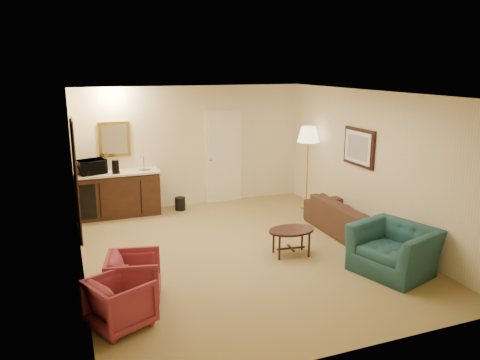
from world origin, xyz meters
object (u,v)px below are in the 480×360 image
(teal_armchair, at_px, (395,242))
(floor_lamp, at_px, (307,168))
(sofa, at_px, (352,213))
(coffee_table, at_px, (291,242))
(waste_bin, at_px, (180,204))
(wetbar_cabinet, at_px, (119,194))
(microwave, at_px, (91,165))
(rose_chair_near, at_px, (134,275))
(rose_chair_far, at_px, (120,300))
(coffee_maker, at_px, (116,167))

(teal_armchair, relative_size, floor_lamp, 0.62)
(sofa, bearing_deg, coffee_table, 107.29)
(sofa, distance_m, waste_bin, 3.64)
(floor_lamp, bearing_deg, teal_armchair, -96.20)
(coffee_table, xyz_separation_m, waste_bin, (-1.12, 3.03, -0.08))
(wetbar_cabinet, height_order, microwave, microwave)
(rose_chair_near, distance_m, waste_bin, 3.93)
(rose_chair_far, distance_m, coffee_maker, 4.29)
(microwave, bearing_deg, rose_chair_near, -104.48)
(coffee_maker, bearing_deg, rose_chair_near, -110.55)
(wetbar_cabinet, distance_m, microwave, 0.81)
(teal_armchair, height_order, waste_bin, teal_armchair)
(wetbar_cabinet, relative_size, waste_bin, 5.91)
(rose_chair_near, height_order, waste_bin, rose_chair_near)
(wetbar_cabinet, bearing_deg, teal_armchair, -50.57)
(waste_bin, distance_m, coffee_maker, 1.58)
(wetbar_cabinet, distance_m, floor_lamp, 3.97)
(rose_chair_far, bearing_deg, teal_armchair, -113.58)
(teal_armchair, height_order, floor_lamp, floor_lamp)
(rose_chair_near, bearing_deg, microwave, 16.33)
(teal_armchair, height_order, coffee_maker, coffee_maker)
(rose_chair_far, relative_size, microwave, 1.29)
(rose_chair_far, bearing_deg, floor_lamp, -76.47)
(sofa, height_order, waste_bin, sofa)
(coffee_table, bearing_deg, wetbar_cabinet, 127.24)
(wetbar_cabinet, relative_size, teal_armchair, 1.49)
(teal_armchair, relative_size, waste_bin, 3.97)
(sofa, xyz_separation_m, coffee_table, (-1.44, -0.44, -0.19))
(waste_bin, bearing_deg, rose_chair_near, -112.39)
(sofa, distance_m, teal_armchair, 1.61)
(waste_bin, height_order, microwave, microwave)
(rose_chair_near, xyz_separation_m, rose_chair_far, (-0.25, -0.61, -0.01))
(wetbar_cabinet, bearing_deg, coffee_maker, -112.31)
(sofa, bearing_deg, waste_bin, 44.95)
(floor_lamp, height_order, coffee_maker, floor_lamp)
(wetbar_cabinet, height_order, rose_chair_near, wetbar_cabinet)
(rose_chair_near, xyz_separation_m, waste_bin, (1.50, 3.63, -0.21))
(coffee_table, relative_size, microwave, 1.47)
(sofa, distance_m, floor_lamp, 1.84)
(teal_armchair, bearing_deg, coffee_maker, -157.14)
(wetbar_cabinet, bearing_deg, waste_bin, -3.73)
(wetbar_cabinet, bearing_deg, floor_lamp, -13.01)
(wetbar_cabinet, height_order, coffee_maker, coffee_maker)
(microwave, bearing_deg, coffee_table, -65.65)
(floor_lamp, bearing_deg, waste_bin, 162.75)
(rose_chair_far, xyz_separation_m, coffee_maker, (0.45, 4.21, 0.72))
(waste_bin, relative_size, microwave, 0.53)
(sofa, bearing_deg, coffee_maker, 56.74)
(teal_armchair, distance_m, floor_lamp, 3.40)
(coffee_table, xyz_separation_m, microwave, (-2.86, 3.10, 0.88))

